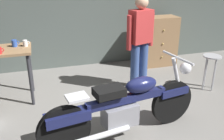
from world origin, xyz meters
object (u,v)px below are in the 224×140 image
at_px(motorcycle, 125,106).
at_px(wooden_dresser, 158,41).
at_px(shop_stool, 211,63).
at_px(mug_blue_enamel, 14,43).
at_px(mug_white_ceramic, 25,43).
at_px(person_standing, 140,40).

xyz_separation_m(motorcycle, wooden_dresser, (1.62, 2.34, 0.10)).
bearing_deg(shop_stool, mug_blue_enamel, 168.57).
bearing_deg(mug_white_ceramic, wooden_dresser, 16.13).
bearing_deg(mug_blue_enamel, motorcycle, -49.68).
height_order(motorcycle, shop_stool, motorcycle).
bearing_deg(motorcycle, shop_stool, 15.59).
bearing_deg(wooden_dresser, motorcycle, -124.73).
xyz_separation_m(person_standing, wooden_dresser, (0.90, 1.07, -0.38)).
bearing_deg(person_standing, wooden_dresser, -147.33).
height_order(wooden_dresser, mug_blue_enamel, wooden_dresser).
bearing_deg(mug_white_ceramic, mug_blue_enamel, 169.46).
xyz_separation_m(shop_stool, mug_white_ceramic, (-3.12, 0.63, 0.45)).
bearing_deg(person_standing, shop_stool, 146.09).
bearing_deg(person_standing, mug_blue_enamel, -25.31).
bearing_deg(mug_blue_enamel, wooden_dresser, 14.71).
xyz_separation_m(person_standing, mug_blue_enamel, (-2.05, 0.29, 0.03)).
relative_size(person_standing, mug_white_ceramic, 15.31).
height_order(mug_white_ceramic, mug_blue_enamel, mug_blue_enamel).
relative_size(motorcycle, wooden_dresser, 1.98).
bearing_deg(shop_stool, mug_white_ceramic, 168.53).
relative_size(motorcycle, mug_white_ceramic, 19.92).
relative_size(motorcycle, mug_blue_enamel, 18.15).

